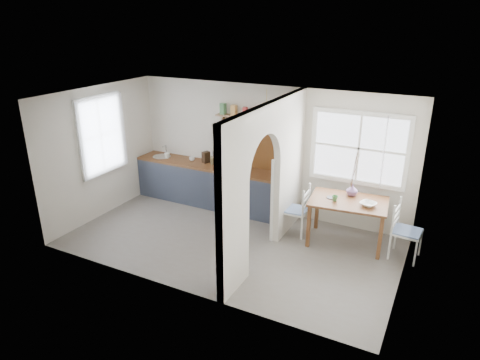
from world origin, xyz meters
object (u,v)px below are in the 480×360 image
at_px(chair_left, 295,209).
at_px(kettle, 281,174).
at_px(vase, 352,190).
at_px(dining_table, 347,222).
at_px(chair_right, 407,231).

bearing_deg(chair_left, kettle, -130.01).
relative_size(chair_left, vase, 4.59).
xyz_separation_m(dining_table, kettle, (-1.37, 0.25, 0.60)).
height_order(kettle, vase, kettle).
xyz_separation_m(chair_left, chair_right, (1.96, 0.02, 0.01)).
bearing_deg(chair_left, dining_table, 91.08).
bearing_deg(chair_right, vase, 78.73).
xyz_separation_m(dining_table, chair_left, (-0.95, -0.07, 0.07)).
bearing_deg(vase, chair_right, -16.35).
height_order(dining_table, chair_left, chair_left).
relative_size(dining_table, vase, 6.29).
bearing_deg(chair_right, chair_left, 95.54).
bearing_deg(kettle, vase, -0.19).
bearing_deg(kettle, dining_table, -10.46).
height_order(chair_right, vase, vase).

